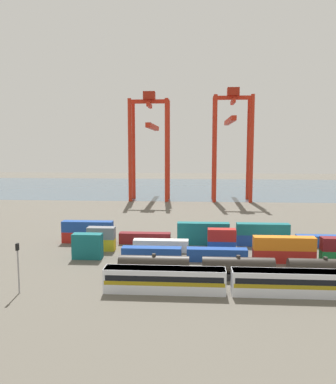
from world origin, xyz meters
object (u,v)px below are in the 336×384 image
(signal_mast, at_px, (18,261))
(shipping_container_11, at_px, (161,245))
(passenger_train, at_px, (294,282))
(gantry_crane_west, at_px, (150,136))
(shipping_container_17, at_px, (145,238))
(freight_tank_row, at_px, (281,269))
(gantry_crane_central, at_px, (232,133))

(signal_mast, distance_m, shipping_container_11, 33.20)
(passenger_train, relative_size, signal_mast, 7.40)
(passenger_train, relative_size, gantry_crane_west, 1.31)
(shipping_container_17, bearing_deg, signal_mast, -115.73)
(freight_tank_row, relative_size, gantry_crane_central, 1.22)
(freight_tank_row, bearing_deg, signal_mast, -167.91)
(shipping_container_11, height_order, shipping_container_17, same)
(signal_mast, bearing_deg, shipping_container_17, 64.27)
(signal_mast, xyz_separation_m, shipping_container_17, (15.75, 32.68, -3.88))
(shipping_container_17, height_order, gantry_crane_west, gantry_crane_west)
(shipping_container_17, distance_m, gantry_crane_central, 86.78)
(gantry_crane_central, bearing_deg, shipping_container_17, -109.17)
(signal_mast, xyz_separation_m, gantry_crane_central, (42.83, 110.56, 23.18))
(passenger_train, bearing_deg, shipping_container_11, 133.45)
(shipping_container_11, height_order, gantry_crane_central, gantry_crane_central)
(signal_mast, height_order, shipping_container_17, signal_mast)
(shipping_container_11, bearing_deg, shipping_container_17, 123.67)
(signal_mast, bearing_deg, freight_tank_row, 12.09)
(passenger_train, xyz_separation_m, gantry_crane_central, (-0.09, 108.50, 26.22))
(signal_mast, distance_m, gantry_crane_west, 112.96)
(passenger_train, distance_m, gantry_crane_west, 116.52)
(freight_tank_row, height_order, gantry_crane_central, gantry_crane_central)
(signal_mast, distance_m, shipping_container_17, 36.49)
(signal_mast, relative_size, shipping_container_17, 0.66)
(passenger_train, bearing_deg, signal_mast, -177.25)
(freight_tank_row, distance_m, signal_mast, 43.54)
(freight_tank_row, relative_size, shipping_container_11, 4.68)
(shipping_container_17, relative_size, gantry_crane_central, 0.26)
(gantry_crane_west, bearing_deg, freight_tank_row, -71.41)
(freight_tank_row, height_order, shipping_container_11, freight_tank_row)
(shipping_container_11, distance_m, gantry_crane_central, 91.53)
(shipping_container_17, xyz_separation_m, gantry_crane_central, (27.07, 77.88, 27.06))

